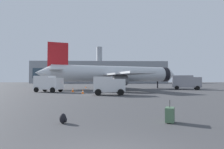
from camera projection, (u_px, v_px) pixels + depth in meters
name	position (u px, v px, depth m)	size (l,w,h in m)	color
airplane_at_gate	(114.00, 74.00, 44.24)	(35.05, 31.99, 10.50)	silver
service_truck	(48.00, 83.00, 32.16)	(5.26, 3.81, 2.90)	white
fuel_truck	(186.00, 82.00, 40.73)	(6.46, 4.25, 3.20)	gray
cargo_van	(109.00, 85.00, 25.68)	(4.44, 2.40, 2.60)	white
safety_cone_near	(73.00, 90.00, 32.45)	(0.44, 0.44, 0.84)	#F2590C
safety_cone_mid	(83.00, 92.00, 28.34)	(0.44, 0.44, 0.62)	#F2590C
safety_cone_far	(86.00, 87.00, 48.49)	(0.44, 0.44, 0.72)	#F2590C
rolling_suitcase	(170.00, 115.00, 8.90)	(0.64, 0.75, 1.10)	#476B4C
traveller_backpack	(63.00, 119.00, 8.73)	(0.36, 0.40, 0.48)	black
terminal_building	(100.00, 73.00, 139.40)	(98.21, 23.40, 27.91)	gray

